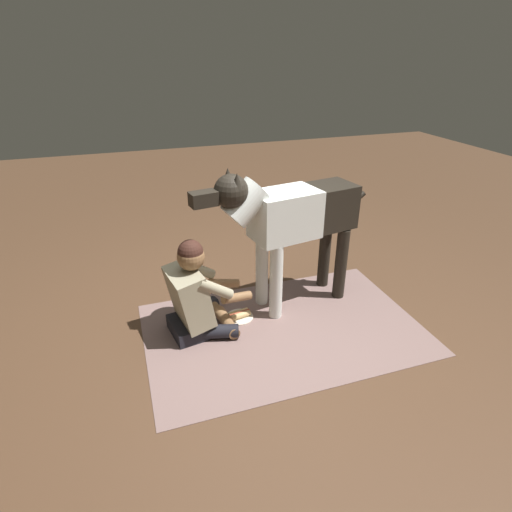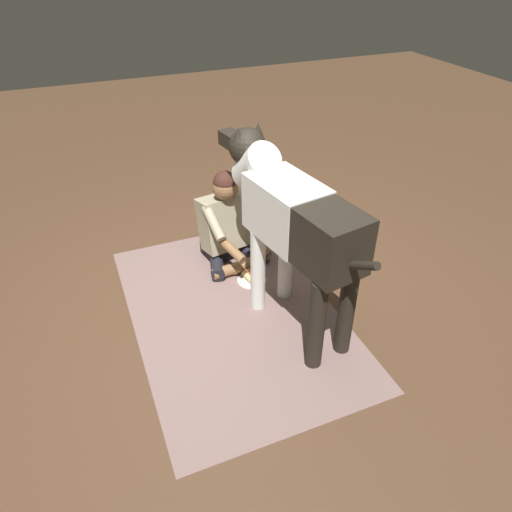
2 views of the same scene
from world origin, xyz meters
The scene contains 5 objects.
ground_plane centered at (0.00, 0.00, 0.00)m, with size 13.88×13.88×0.00m, color #4E3523.
area_rug centered at (-0.13, 0.13, 0.00)m, with size 2.22×1.44×0.01m, color #785D59.
person_sitting_on_floor centered at (0.53, -0.07, 0.33)m, with size 0.69×0.57×0.81m.
large_dog centered at (-0.32, -0.22, 0.83)m, with size 1.60×0.49×1.29m.
hot_dog_on_plate centered at (0.17, -0.14, 0.03)m, with size 0.24×0.24×0.06m.
Camera 2 is at (-2.61, 0.97, 2.33)m, focal length 32.63 mm.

